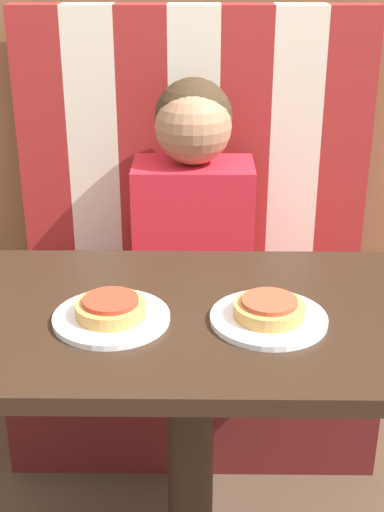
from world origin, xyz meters
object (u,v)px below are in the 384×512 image
Objects in this scene: plate_right at (269,319)px; person at (193,187)px; pizza_left at (111,308)px; plate_left at (111,318)px; pizza_right at (269,308)px.

person is at bearing 102.84° from plate_right.
pizza_left is at bearing -180.00° from plate_right.
person is 4.49× the size of pizza_left.
pizza_left reaches higher than plate_right.
plate_left is 0.30m from pizza_right.
person is at bearing 77.16° from pizza_left.
plate_right is 1.66× the size of pizza_left.
plate_right is (0.30, 0.00, 0.00)m from plate_left.
plate_left is 1.00× the size of plate_right.
plate_left is at bearing 180.00° from pizza_right.
plate_right is at bearing 0.00° from plate_left.
pizza_left and pizza_right have the same top height.
pizza_left is (-0.30, -0.00, 0.02)m from plate_right.
person is at bearing 102.84° from pizza_right.
pizza_right is (0.30, 0.00, 0.00)m from pizza_left.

